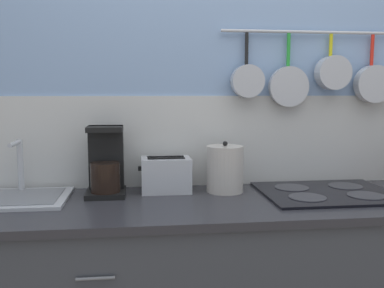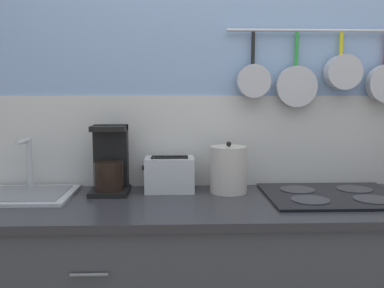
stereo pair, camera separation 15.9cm
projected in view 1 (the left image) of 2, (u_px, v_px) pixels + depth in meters
name	position (u px, v px, depth m)	size (l,w,h in m)	color
wall_back	(234.00, 112.00, 2.23)	(7.20, 0.16, 2.60)	#84A3CC
countertop	(250.00, 204.00, 1.92)	(2.66, 0.65, 0.03)	#2D2D33
sink_basin	(14.00, 196.00, 1.91)	(0.48, 0.38, 0.26)	#B7BABF
coffee_maker	(106.00, 167.00, 2.00)	(0.18, 0.19, 0.32)	black
toaster	(166.00, 175.00, 2.07)	(0.25, 0.17, 0.17)	#B7BABF
kettle	(225.00, 169.00, 2.06)	(0.18, 0.18, 0.25)	beige
cooktop	(327.00, 193.00, 2.02)	(0.62, 0.50, 0.01)	black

